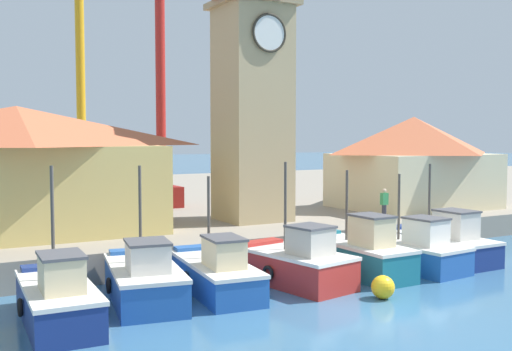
{
  "coord_description": "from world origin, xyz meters",
  "views": [
    {
      "loc": [
        -11.37,
        -13.55,
        5.2
      ],
      "look_at": [
        1.36,
        9.17,
        3.5
      ],
      "focal_mm": 42.0,
      "sensor_mm": 36.0,
      "label": 1
    }
  ],
  "objects_px": {
    "fishing_boat_far_left": "(58,298)",
    "mooring_buoy": "(383,287)",
    "fishing_boat_mid_right": "(411,251)",
    "clock_tower": "(252,79)",
    "dock_worker_near_tower": "(384,205)",
    "fishing_boat_left_inner": "(216,272)",
    "fishing_boat_center": "(358,254)",
    "port_crane_far": "(159,99)",
    "fishing_boat_left_outer": "(144,279)",
    "fishing_boat_right_inner": "(441,243)",
    "port_crane_near": "(81,86)",
    "fishing_boat_mid_left": "(296,264)",
    "warehouse_right": "(413,161)",
    "warehouse_left": "(18,169)"
  },
  "relations": [
    {
      "from": "fishing_boat_left_outer",
      "to": "fishing_boat_right_inner",
      "type": "bearing_deg",
      "value": -0.33
    },
    {
      "from": "warehouse_left",
      "to": "warehouse_right",
      "type": "xyz_separation_m",
      "value": [
        21.25,
        -0.81,
        -0.05
      ]
    },
    {
      "from": "dock_worker_near_tower",
      "to": "fishing_boat_left_inner",
      "type": "bearing_deg",
      "value": -160.28
    },
    {
      "from": "warehouse_left",
      "to": "dock_worker_near_tower",
      "type": "bearing_deg",
      "value": -16.67
    },
    {
      "from": "warehouse_right",
      "to": "mooring_buoy",
      "type": "relative_size",
      "value": 11.24
    },
    {
      "from": "clock_tower",
      "to": "mooring_buoy",
      "type": "xyz_separation_m",
      "value": [
        -1.3,
        -11.02,
        -7.58
      ]
    },
    {
      "from": "fishing_boat_mid_right",
      "to": "clock_tower",
      "type": "height_order",
      "value": "clock_tower"
    },
    {
      "from": "fishing_boat_right_inner",
      "to": "clock_tower",
      "type": "xyz_separation_m",
      "value": [
        -4.85,
        7.62,
        7.24
      ]
    },
    {
      "from": "fishing_boat_left_outer",
      "to": "mooring_buoy",
      "type": "bearing_deg",
      "value": -27.13
    },
    {
      "from": "fishing_boat_right_inner",
      "to": "port_crane_far",
      "type": "bearing_deg",
      "value": 114.72
    },
    {
      "from": "fishing_boat_far_left",
      "to": "fishing_boat_mid_left",
      "type": "relative_size",
      "value": 1.08
    },
    {
      "from": "clock_tower",
      "to": "warehouse_right",
      "type": "height_order",
      "value": "clock_tower"
    },
    {
      "from": "fishing_boat_center",
      "to": "port_crane_far",
      "type": "distance_m",
      "value": 16.76
    },
    {
      "from": "fishing_boat_far_left",
      "to": "mooring_buoy",
      "type": "bearing_deg",
      "value": -14.33
    },
    {
      "from": "fishing_boat_far_left",
      "to": "mooring_buoy",
      "type": "relative_size",
      "value": 6.53
    },
    {
      "from": "clock_tower",
      "to": "port_crane_far",
      "type": "xyz_separation_m",
      "value": [
        -2.04,
        7.35,
        -0.63
      ]
    },
    {
      "from": "fishing_boat_left_inner",
      "to": "fishing_boat_mid_right",
      "type": "distance_m",
      "value": 8.29
    },
    {
      "from": "fishing_boat_left_inner",
      "to": "fishing_boat_center",
      "type": "bearing_deg",
      "value": -2.78
    },
    {
      "from": "fishing_boat_left_outer",
      "to": "warehouse_left",
      "type": "relative_size",
      "value": 0.44
    },
    {
      "from": "fishing_boat_left_inner",
      "to": "clock_tower",
      "type": "height_order",
      "value": "clock_tower"
    },
    {
      "from": "fishing_boat_left_outer",
      "to": "warehouse_right",
      "type": "height_order",
      "value": "warehouse_right"
    },
    {
      "from": "warehouse_left",
      "to": "warehouse_right",
      "type": "height_order",
      "value": "warehouse_left"
    },
    {
      "from": "fishing_boat_mid_right",
      "to": "port_crane_near",
      "type": "relative_size",
      "value": 0.26
    },
    {
      "from": "fishing_boat_center",
      "to": "dock_worker_near_tower",
      "type": "relative_size",
      "value": 3.06
    },
    {
      "from": "fishing_boat_left_inner",
      "to": "fishing_boat_center",
      "type": "height_order",
      "value": "fishing_boat_center"
    },
    {
      "from": "fishing_boat_right_inner",
      "to": "port_crane_far",
      "type": "relative_size",
      "value": 0.31
    },
    {
      "from": "fishing_boat_left_outer",
      "to": "clock_tower",
      "type": "bearing_deg",
      "value": 43.06
    },
    {
      "from": "fishing_boat_left_outer",
      "to": "mooring_buoy",
      "type": "relative_size",
      "value": 6.79
    },
    {
      "from": "fishing_boat_center",
      "to": "fishing_boat_left_inner",
      "type": "bearing_deg",
      "value": 177.22
    },
    {
      "from": "warehouse_left",
      "to": "warehouse_right",
      "type": "distance_m",
      "value": 21.27
    },
    {
      "from": "fishing_boat_center",
      "to": "port_crane_near",
      "type": "relative_size",
      "value": 0.27
    },
    {
      "from": "fishing_boat_mid_left",
      "to": "fishing_boat_mid_right",
      "type": "distance_m",
      "value": 5.38
    },
    {
      "from": "fishing_boat_mid_left",
      "to": "dock_worker_near_tower",
      "type": "distance_m",
      "value": 8.99
    },
    {
      "from": "fishing_boat_mid_left",
      "to": "clock_tower",
      "type": "height_order",
      "value": "clock_tower"
    },
    {
      "from": "fishing_boat_mid_left",
      "to": "dock_worker_near_tower",
      "type": "height_order",
      "value": "fishing_boat_mid_left"
    },
    {
      "from": "fishing_boat_left_inner",
      "to": "port_crane_far",
      "type": "bearing_deg",
      "value": 76.58
    },
    {
      "from": "port_crane_near",
      "to": "dock_worker_near_tower",
      "type": "xyz_separation_m",
      "value": [
        10.19,
        -16.94,
        -6.41
      ]
    },
    {
      "from": "fishing_boat_left_outer",
      "to": "fishing_boat_far_left",
      "type": "bearing_deg",
      "value": -160.23
    },
    {
      "from": "warehouse_right",
      "to": "dock_worker_near_tower",
      "type": "relative_size",
      "value": 5.27
    },
    {
      "from": "fishing_boat_mid_right",
      "to": "clock_tower",
      "type": "xyz_separation_m",
      "value": [
        -2.65,
        8.13,
        7.26
      ]
    },
    {
      "from": "warehouse_right",
      "to": "fishing_boat_right_inner",
      "type": "bearing_deg",
      "value": -126.91
    },
    {
      "from": "clock_tower",
      "to": "fishing_boat_center",
      "type": "bearing_deg",
      "value": -88.81
    },
    {
      "from": "warehouse_left",
      "to": "fishing_boat_center",
      "type": "bearing_deg",
      "value": -39.23
    },
    {
      "from": "clock_tower",
      "to": "fishing_boat_left_outer",
      "type": "bearing_deg",
      "value": -136.94
    },
    {
      "from": "mooring_buoy",
      "to": "fishing_boat_left_inner",
      "type": "bearing_deg",
      "value": 141.99
    },
    {
      "from": "fishing_boat_left_inner",
      "to": "clock_tower",
      "type": "distance_m",
      "value": 11.96
    },
    {
      "from": "fishing_boat_far_left",
      "to": "mooring_buoy",
      "type": "distance_m",
      "value": 9.92
    },
    {
      "from": "fishing_boat_mid_left",
      "to": "fishing_boat_left_outer",
      "type": "bearing_deg",
      "value": 173.77
    },
    {
      "from": "fishing_boat_center",
      "to": "fishing_boat_right_inner",
      "type": "bearing_deg",
      "value": 3.67
    },
    {
      "from": "mooring_buoy",
      "to": "dock_worker_near_tower",
      "type": "bearing_deg",
      "value": 48.56
    }
  ]
}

